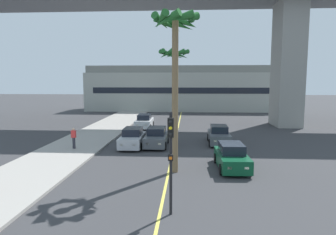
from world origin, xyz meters
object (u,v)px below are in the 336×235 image
at_px(car_queue_fourth, 144,122).
at_px(car_queue_third, 133,138).
at_px(car_queue_fifth, 219,135).
at_px(car_queue_second, 232,157).
at_px(traffic_light_median_near, 171,150).
at_px(palm_tree_near_median, 175,42).
at_px(pedestrian_near_crosswalk, 74,138).
at_px(car_queue_front, 156,138).
at_px(palm_tree_mid_median, 174,65).

bearing_deg(car_queue_fourth, car_queue_third, -87.42).
distance_m(car_queue_fourth, car_queue_fifth, 11.03).
distance_m(car_queue_third, car_queue_fourth, 9.86).
bearing_deg(car_queue_second, traffic_light_median_near, -116.41).
distance_m(car_queue_third, palm_tree_near_median, 10.20).
distance_m(car_queue_fifth, pedestrian_near_crosswalk, 11.94).
xyz_separation_m(car_queue_fifth, palm_tree_near_median, (-3.41, -8.40, 6.85)).
height_order(car_queue_fifth, pedestrian_near_crosswalk, pedestrian_near_crosswalk).
bearing_deg(palm_tree_near_median, pedestrian_near_crosswalk, 147.53).
distance_m(car_queue_third, traffic_light_median_near, 13.14).
xyz_separation_m(car_queue_second, palm_tree_near_median, (-3.46, -0.95, 6.85)).
bearing_deg(car_queue_front, pedestrian_near_crosswalk, -163.26).
height_order(car_queue_front, car_queue_fifth, same).
bearing_deg(car_queue_front, car_queue_fourth, 104.04).
distance_m(palm_tree_near_median, pedestrian_near_crosswalk, 11.62).
distance_m(car_queue_fourth, palm_tree_mid_median, 7.69).
distance_m(car_queue_fifth, palm_tree_mid_median, 9.02).
relative_size(car_queue_front, car_queue_fifth, 1.00).
relative_size(car_queue_second, palm_tree_near_median, 0.45).
xyz_separation_m(palm_tree_near_median, palm_tree_mid_median, (-0.70, 13.50, -0.65)).
distance_m(car_queue_front, pedestrian_near_crosswalk, 6.53).
xyz_separation_m(car_queue_third, car_queue_fifth, (7.14, 1.83, 0.00)).
xyz_separation_m(car_queue_second, traffic_light_median_near, (-3.38, -6.80, 1.99)).
xyz_separation_m(car_queue_second, car_queue_third, (-7.19, 5.61, 0.00)).
height_order(traffic_light_median_near, pedestrian_near_crosswalk, traffic_light_median_near).
distance_m(car_queue_front, car_queue_fourth, 9.68).
bearing_deg(car_queue_fifth, palm_tree_near_median, -112.08).
height_order(car_queue_front, palm_tree_near_median, palm_tree_near_median).
xyz_separation_m(car_queue_second, palm_tree_mid_median, (-4.15, 12.55, 6.21)).
bearing_deg(palm_tree_near_median, car_queue_fifth, 67.92).
xyz_separation_m(car_queue_fourth, palm_tree_mid_median, (3.48, -2.91, 6.21)).
relative_size(car_queue_fourth, palm_tree_mid_median, 0.48).
height_order(car_queue_second, palm_tree_near_median, palm_tree_near_median).
xyz_separation_m(car_queue_front, traffic_light_median_near, (1.90, -12.87, 1.99)).
distance_m(car_queue_third, palm_tree_mid_median, 9.79).
height_order(car_queue_fourth, pedestrian_near_crosswalk, pedestrian_near_crosswalk).
height_order(palm_tree_mid_median, pedestrian_near_crosswalk, palm_tree_mid_median).
bearing_deg(palm_tree_near_median, car_queue_fourth, 104.28).
relative_size(palm_tree_mid_median, pedestrian_near_crosswalk, 5.29).
bearing_deg(car_queue_fifth, car_queue_second, -89.63).
distance_m(traffic_light_median_near, pedestrian_near_crosswalk, 13.80).
distance_m(car_queue_second, pedestrian_near_crosswalk, 12.27).
bearing_deg(car_queue_third, car_queue_fifth, 14.42).
relative_size(traffic_light_median_near, palm_tree_near_median, 0.45).
relative_size(car_queue_third, pedestrian_near_crosswalk, 2.54).
xyz_separation_m(car_queue_fifth, pedestrian_near_crosswalk, (-11.49, -3.26, 0.28)).
distance_m(car_queue_fourth, pedestrian_near_crosswalk, 11.93).
bearing_deg(pedestrian_near_crosswalk, palm_tree_near_median, -32.47).
xyz_separation_m(car_queue_third, car_queue_fourth, (-0.44, 9.85, 0.00)).
bearing_deg(palm_tree_mid_median, traffic_light_median_near, -87.71).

